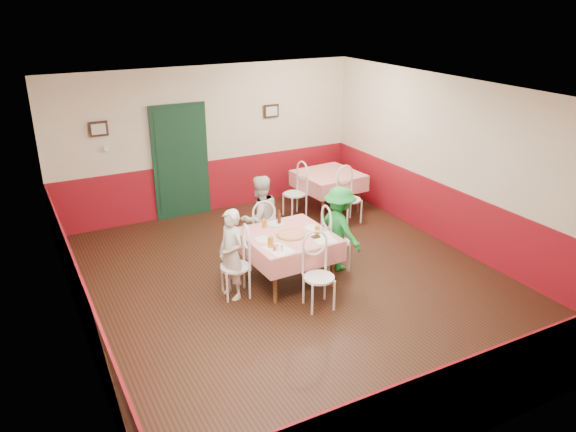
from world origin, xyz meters
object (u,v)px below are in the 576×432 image
chair_second_a (295,194)px  diner_right (339,229)px  second_table (328,192)px  chair_second_b (350,200)px  glass_b (317,231)px  diner_left (231,254)px  wallet (316,237)px  beer_bottle (279,217)px  main_table (288,258)px  chair_near (319,278)px  glass_a (270,242)px  glass_c (264,223)px  chair_right (336,242)px  chair_far (262,234)px  chair_left (235,267)px  diner_far (260,218)px

chair_second_a → diner_right: size_ratio=0.68×
second_table → chair_second_b: (0.00, -0.75, 0.08)m
glass_b → diner_left: 1.29m
second_table → wallet: bearing=-125.1°
glass_b → beer_bottle: 0.69m
main_table → chair_near: (0.02, -0.85, 0.08)m
glass_a → glass_c: (0.22, 0.66, -0.01)m
second_table → chair_right: bearing=-119.0°
glass_c → diner_right: 1.16m
chair_near → glass_a: size_ratio=6.05×
chair_near → chair_second_b: bearing=56.5°
chair_second_b → diner_left: 3.37m
chair_far → glass_a: (-0.39, -1.11, 0.38)m
chair_left → glass_b: size_ratio=6.76×
main_table → chair_second_b: chair_second_b is taller
chair_left → glass_c: 0.87m
main_table → wallet: (0.30, -0.28, 0.40)m
glass_a → wallet: 0.72m
chair_second_b → diner_right: 1.91m
glass_c → diner_right: (1.09, -0.37, -0.16)m
chair_near → diner_far: size_ratio=0.64×
wallet → diner_right: diner_right is taller
beer_bottle → wallet: 0.74m
chair_second_b → glass_b: size_ratio=6.76×
wallet → beer_bottle: bearing=106.9°
diner_right → wallet: bearing=107.4°
chair_far → beer_bottle: size_ratio=4.19×
glass_c → diner_left: diner_left is taller
chair_second_a → diner_left: 3.21m
chair_near → chair_left: bearing=144.4°
chair_left → glass_c: size_ratio=7.00×
beer_bottle → diner_left: bearing=-155.4°
second_table → diner_left: (-2.99, -2.29, 0.28)m
chair_near → diner_right: 1.26m
beer_bottle → diner_left: (-0.97, -0.44, -0.21)m
second_table → diner_left: 3.77m
main_table → diner_far: diner_far is taller
chair_near → chair_right: bearing=54.4°
main_table → diner_far: (-0.03, 0.90, 0.32)m
chair_right → glass_b: (-0.48, -0.23, 0.38)m
chair_second_a → main_table: bearing=-34.9°
chair_far → diner_left: (-0.87, -0.88, 0.20)m
chair_far → diner_right: 1.26m
chair_far → glass_a: size_ratio=6.05×
wallet → chair_far: bearing=104.5°
chair_second_a → wallet: 2.76m
glass_a → glass_c: 0.70m
chair_second_b → glass_a: (-2.50, -1.77, 0.38)m
chair_far → wallet: chair_far is taller
glass_c → wallet: (0.49, -0.68, -0.05)m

